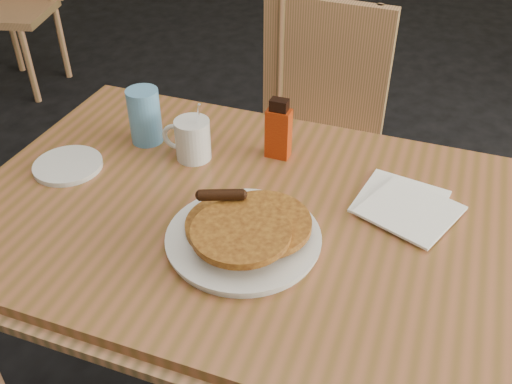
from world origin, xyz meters
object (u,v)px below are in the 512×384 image
Objects in this scene: coffee_mug at (192,139)px; chair_main_far at (316,123)px; pancake_plate at (244,233)px; main_table at (248,224)px; syrup_bottle at (278,131)px; blue_tumbler at (145,116)px.

chair_main_far is at bearing 54.16° from coffee_mug.
main_table is at bearing 102.91° from pancake_plate.
syrup_bottle is (-0.01, 0.32, 0.04)m from pancake_plate.
chair_main_far reaches higher than main_table.
blue_tumbler is (-0.14, 0.04, 0.02)m from coffee_mug.
chair_main_far is 0.86m from pancake_plate.
syrup_bottle reaches higher than blue_tumbler.
syrup_bottle is at bearing 4.11° from blue_tumbler.
main_table is 1.38× the size of chair_main_far.
chair_main_far is at bearing 90.70° from pancake_plate.
main_table is at bearing -57.06° from coffee_mug.
coffee_mug is 1.13× the size of blue_tumbler.
main_table is 0.12m from pancake_plate.
coffee_mug reaches higher than pancake_plate.
syrup_bottle reaches higher than main_table.
chair_main_far is 6.24× the size of syrup_bottle.
main_table is 4.24× the size of pancake_plate.
chair_main_far is 0.66m from coffee_mug.
chair_main_far is at bearing 88.98° from main_table.
pancake_plate is 0.32m from syrup_bottle.
coffee_mug reaches higher than syrup_bottle.
chair_main_far is 3.06× the size of pancake_plate.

